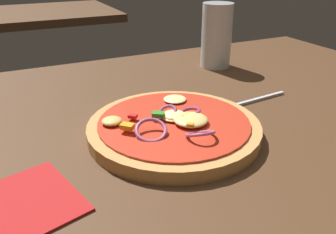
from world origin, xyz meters
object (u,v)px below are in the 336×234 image
(pizza, at_px, (174,127))
(napkin, at_px, (18,206))
(fork, at_px, (243,103))
(beer_glass, at_px, (216,40))

(pizza, relative_size, napkin, 1.74)
(fork, height_order, napkin, fork)
(fork, height_order, beer_glass, beer_glass)
(beer_glass, xyz_separation_m, napkin, (-0.46, -0.33, -0.06))
(beer_glass, bearing_deg, pizza, -132.61)
(pizza, bearing_deg, fork, 15.66)
(beer_glass, bearing_deg, napkin, -144.24)
(fork, bearing_deg, pizza, -164.34)
(pizza, height_order, beer_glass, beer_glass)
(fork, distance_m, napkin, 0.40)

